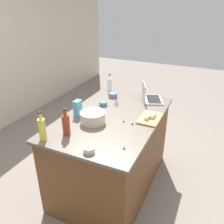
# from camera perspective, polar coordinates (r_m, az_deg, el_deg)

# --- Properties ---
(ground_plane) EXTENTS (12.00, 12.00, 0.00)m
(ground_plane) POSITION_cam_1_polar(r_m,az_deg,el_deg) (3.00, 0.00, -16.59)
(ground_plane) COLOR slate
(island_counter) EXTENTS (1.52, 0.96, 0.90)m
(island_counter) POSITION_cam_1_polar(r_m,az_deg,el_deg) (2.71, 0.00, -9.53)
(island_counter) COLOR brown
(island_counter) RESTS_ON ground
(laptop) EXTENTS (0.37, 0.33, 0.22)m
(laptop) POSITION_cam_1_polar(r_m,az_deg,el_deg) (2.89, 9.19, 3.65)
(laptop) COLOR #B7B7BC
(laptop) RESTS_ON island_counter
(mixing_bowl_large) EXTENTS (0.26, 0.26, 0.11)m
(mixing_bowl_large) POSITION_cam_1_polar(r_m,az_deg,el_deg) (2.34, -4.68, -1.20)
(mixing_bowl_large) COLOR beige
(mixing_bowl_large) RESTS_ON island_counter
(bottle_soy) EXTENTS (0.07, 0.07, 0.26)m
(bottle_soy) POSITION_cam_1_polar(r_m,az_deg,el_deg) (2.15, -11.13, -2.96)
(bottle_soy) COLOR maroon
(bottle_soy) RESTS_ON island_counter
(bottle_vinegar) EXTENTS (0.06, 0.06, 0.24)m
(bottle_vinegar) POSITION_cam_1_polar(r_m,az_deg,el_deg) (3.13, -0.57, 6.69)
(bottle_vinegar) COLOR white
(bottle_vinegar) RESTS_ON island_counter
(bottle_oil) EXTENTS (0.06, 0.06, 0.27)m
(bottle_oil) POSITION_cam_1_polar(r_m,az_deg,el_deg) (2.12, -16.63, -3.93)
(bottle_oil) COLOR #DBC64C
(bottle_oil) RESTS_ON island_counter
(cutting_board) EXTENTS (0.32, 0.20, 0.02)m
(cutting_board) POSITION_cam_1_polar(r_m,az_deg,el_deg) (2.45, 9.27, -1.52)
(cutting_board) COLOR #AD7F4C
(cutting_board) RESTS_ON island_counter
(butter_stick_left) EXTENTS (0.11, 0.04, 0.04)m
(butter_stick_left) POSITION_cam_1_polar(r_m,az_deg,el_deg) (2.46, 9.99, -0.81)
(butter_stick_left) COLOR #F4E58C
(butter_stick_left) RESTS_ON cutting_board
(butter_stick_right) EXTENTS (0.11, 0.04, 0.04)m
(butter_stick_right) POSITION_cam_1_polar(r_m,az_deg,el_deg) (2.42, 8.64, -1.09)
(butter_stick_right) COLOR #F4E58C
(butter_stick_right) RESTS_ON cutting_board
(ramekin_small) EXTENTS (0.09, 0.09, 0.05)m
(ramekin_small) POSITION_cam_1_polar(r_m,az_deg,el_deg) (2.73, -2.13, 2.07)
(ramekin_small) COLOR slate
(ramekin_small) RESTS_ON island_counter
(ramekin_medium) EXTENTS (0.09, 0.09, 0.05)m
(ramekin_medium) POSITION_cam_1_polar(r_m,az_deg,el_deg) (1.92, -5.63, -9.09)
(ramekin_medium) COLOR beige
(ramekin_medium) RESTS_ON island_counter
(ramekin_wide) EXTENTS (0.11, 0.11, 0.05)m
(ramekin_wide) POSITION_cam_1_polar(r_m,az_deg,el_deg) (2.97, 0.24, 4.15)
(ramekin_wide) COLOR slate
(ramekin_wide) RESTS_ON island_counter
(kitchen_timer) EXTENTS (0.07, 0.07, 0.08)m
(kitchen_timer) POSITION_cam_1_polar(r_m,az_deg,el_deg) (2.75, 1.02, 2.56)
(kitchen_timer) COLOR #B2B2B7
(kitchen_timer) RESTS_ON island_counter
(candy_bag) EXTENTS (0.09, 0.06, 0.17)m
(candy_bag) POSITION_cam_1_polar(r_m,az_deg,el_deg) (2.49, -8.35, 0.94)
(candy_bag) COLOR #4CA5CC
(candy_bag) RESTS_ON island_counter
(candy_0) EXTENTS (0.02, 0.02, 0.02)m
(candy_0) POSITION_cam_1_polar(r_m,az_deg,el_deg) (2.32, 4.99, -2.85)
(candy_0) COLOR blue
(candy_0) RESTS_ON island_counter
(candy_2) EXTENTS (0.02, 0.02, 0.02)m
(candy_2) POSITION_cam_1_polar(r_m,az_deg,el_deg) (2.37, 2.86, -2.24)
(candy_2) COLOR blue
(candy_2) RESTS_ON island_counter
(candy_3) EXTENTS (0.02, 0.02, 0.02)m
(candy_3) POSITION_cam_1_polar(r_m,az_deg,el_deg) (1.96, 2.99, -8.72)
(candy_3) COLOR green
(candy_3) RESTS_ON island_counter
(candy_4) EXTENTS (0.02, 0.02, 0.02)m
(candy_4) POSITION_cam_1_polar(r_m,az_deg,el_deg) (2.46, -7.42, -1.29)
(candy_4) COLOR red
(candy_4) RESTS_ON island_counter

